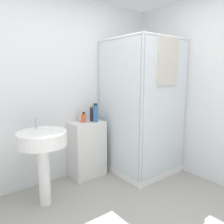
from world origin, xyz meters
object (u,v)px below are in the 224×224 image
Objects in this scene: shampoo_bottle_tall_black at (91,114)px; soap_dispenser at (84,118)px; sink at (43,146)px; shampoo_bottle_blue at (96,113)px; lotion_bottle_white at (81,117)px.

soap_dispenser is at bearing 173.95° from shampoo_bottle_tall_black.
shampoo_bottle_tall_black reaches higher than soap_dispenser.
sink is 6.73× the size of soap_dispenser.
sink is 0.82m from soap_dispenser.
shampoo_bottle_blue reaches higher than shampoo_bottle_tall_black.
sink is 3.76× the size of shampoo_bottle_blue.
soap_dispenser is 0.65× the size of shampoo_bottle_tall_black.
shampoo_bottle_blue is 1.59× the size of lotion_bottle_white.
shampoo_bottle_blue is (0.87, 0.26, 0.24)m from sink.
soap_dispenser is at bearing 25.14° from sink.
lotion_bottle_white is at bearing 92.64° from soap_dispenser.
shampoo_bottle_blue is at bearing -45.10° from lotion_bottle_white.
sink is at bearing -150.15° from lotion_bottle_white.
shampoo_bottle_tall_black is at bearing -34.56° from lotion_bottle_white.
shampoo_bottle_tall_black is 1.36× the size of lotion_bottle_white.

